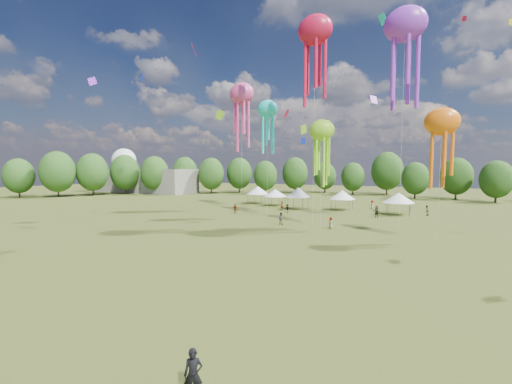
% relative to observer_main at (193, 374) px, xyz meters
% --- Properties ---
extents(ground, '(300.00, 300.00, 0.00)m').
position_rel_observer_main_xyz_m(ground, '(-8.70, 1.51, -0.90)').
color(ground, '#384416').
rests_on(ground, ground).
extents(observer_main, '(0.78, 0.71, 1.80)m').
position_rel_observer_main_xyz_m(observer_main, '(0.00, 0.00, 0.00)').
color(observer_main, black).
rests_on(observer_main, ground).
extents(spectator_near, '(0.97, 0.82, 1.77)m').
position_rel_observer_main_xyz_m(spectator_near, '(-11.35, 34.18, -0.02)').
color(spectator_near, gray).
rests_on(spectator_near, ground).
extents(spectators_far, '(31.70, 26.01, 1.90)m').
position_rel_observer_main_xyz_m(spectators_far, '(-5.70, 48.45, -0.02)').
color(spectators_far, gray).
rests_on(spectators_far, ground).
extents(festival_tents, '(35.79, 10.70, 4.39)m').
position_rel_observer_main_xyz_m(festival_tents, '(-13.95, 55.33, 2.15)').
color(festival_tents, '#47474C').
rests_on(festival_tents, ground).
extents(show_kites, '(37.52, 18.42, 29.46)m').
position_rel_observer_main_xyz_m(show_kites, '(-7.33, 39.44, 19.63)').
color(show_kites, '#1ADED8').
rests_on(show_kites, ground).
extents(small_kites, '(76.19, 67.69, 46.88)m').
position_rel_observer_main_xyz_m(small_kites, '(-9.08, 43.44, 28.27)').
color(small_kites, '#1ADED8').
rests_on(small_kites, ground).
extents(treeline, '(201.57, 95.24, 13.43)m').
position_rel_observer_main_xyz_m(treeline, '(-12.57, 64.03, 5.65)').
color(treeline, '#38281C').
rests_on(treeline, ground).
extents(hangar, '(40.00, 12.00, 8.00)m').
position_rel_observer_main_xyz_m(hangar, '(-80.70, 73.51, 3.10)').
color(hangar, gray).
rests_on(hangar, ground).
extents(radome, '(9.00, 9.00, 16.00)m').
position_rel_observer_main_xyz_m(radome, '(-96.70, 79.51, 9.09)').
color(radome, white).
rests_on(radome, ground).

